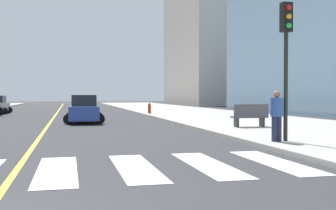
{
  "coord_description": "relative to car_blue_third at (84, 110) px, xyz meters",
  "views": [
    {
      "loc": [
        1.19,
        -5.81,
        1.72
      ],
      "look_at": [
        7.74,
        22.05,
        1.03
      ],
      "focal_mm": 44.82,
      "sensor_mm": 36.0,
      "label": 1
    }
  ],
  "objects": [
    {
      "name": "sidewalk_kerb_east",
      "position": [
        10.14,
        -0.33,
        -0.73
      ],
      "size": [
        10.0,
        120.0,
        0.15
      ],
      "primitive_type": "cube",
      "color": "#B2ADA3",
      "rests_on": "ground"
    },
    {
      "name": "crosswalk_paint",
      "position": [
        -2.06,
        -16.33,
        -0.8
      ],
      "size": [
        13.5,
        4.0,
        0.01
      ],
      "color": "silver",
      "rests_on": "ground"
    },
    {
      "name": "lane_divider_paint",
      "position": [
        -2.06,
        19.67,
        -0.8
      ],
      "size": [
        0.16,
        80.0,
        0.01
      ],
      "primitive_type": "cube",
      "color": "yellow",
      "rests_on": "ground"
    },
    {
      "name": "parking_garage_concrete",
      "position": [
        27.02,
        45.98,
        11.6
      ],
      "size": [
        18.0,
        24.0,
        24.81
      ],
      "primitive_type": "cube",
      "color": "#B2ADA3",
      "rests_on": "ground"
    },
    {
      "name": "car_blue_third",
      "position": [
        0.0,
        0.0,
        0.0
      ],
      "size": [
        2.5,
        3.91,
        1.72
      ],
      "rotation": [
        0.0,
        0.0,
        3.1
      ],
      "color": "#2D479E",
      "rests_on": "ground"
    },
    {
      "name": "traffic_light_near_corner",
      "position": [
        6.31,
        -13.19,
        2.66
      ],
      "size": [
        0.36,
        0.41,
        4.71
      ],
      "rotation": [
        0.0,
        0.0,
        3.14
      ],
      "color": "black",
      "rests_on": "sidewalk_kerb_east"
    },
    {
      "name": "park_bench",
      "position": [
        7.78,
        -7.01,
        -0.12
      ],
      "size": [
        1.81,
        0.59,
        1.12
      ],
      "rotation": [
        0.0,
        0.0,
        1.56
      ],
      "color": "#47474C",
      "rests_on": "sidewalk_kerb_east"
    },
    {
      "name": "pedestrian_waiting_east",
      "position": [
        5.95,
        -13.22,
        0.29
      ],
      "size": [
        0.42,
        0.42,
        1.71
      ],
      "rotation": [
        0.0,
        0.0,
        0.17
      ],
      "color": "#232847",
      "rests_on": "sidewalk_kerb_east"
    },
    {
      "name": "fire_hydrant",
      "position": [
        5.74,
        8.85,
        -0.23
      ],
      "size": [
        0.26,
        0.26,
        0.89
      ],
      "color": "red",
      "rests_on": "sidewalk_kerb_east"
    }
  ]
}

